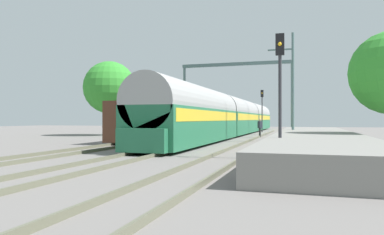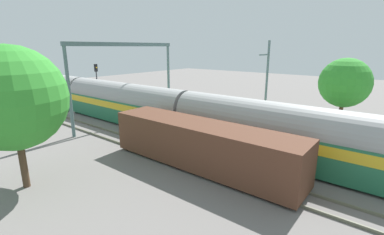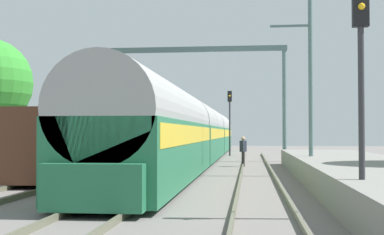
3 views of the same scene
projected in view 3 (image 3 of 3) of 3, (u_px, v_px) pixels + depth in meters
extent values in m
plane|color=slate|center=(141.00, 192.00, 17.29)|extent=(120.00, 120.00, 0.00)
cube|color=#61614D|center=(8.00, 188.00, 17.80)|extent=(0.08, 60.00, 0.16)
cube|color=#61614D|center=(48.00, 188.00, 17.64)|extent=(0.08, 60.00, 0.16)
cube|color=#61614D|center=(120.00, 189.00, 17.37)|extent=(0.08, 60.00, 0.16)
cube|color=#61614D|center=(163.00, 190.00, 17.22)|extent=(0.08, 60.00, 0.16)
cube|color=#61614D|center=(238.00, 191.00, 16.94)|extent=(0.08, 60.00, 0.16)
cube|color=#61614D|center=(283.00, 191.00, 16.79)|extent=(0.08, 60.00, 0.16)
cube|color=gray|center=(368.00, 175.00, 18.45)|extent=(4.40, 28.00, 0.90)
cube|color=#236B47|center=(157.00, 151.00, 20.15)|extent=(2.90, 16.00, 2.20)
cube|color=gold|center=(157.00, 134.00, 20.17)|extent=(2.93, 15.36, 0.64)
cylinder|color=#999999|center=(157.00, 117.00, 20.19)|extent=(2.84, 16.00, 2.84)
cube|color=#236B47|center=(198.00, 143.00, 36.39)|extent=(2.90, 16.00, 2.20)
cube|color=gold|center=(198.00, 133.00, 36.41)|extent=(2.93, 15.36, 0.64)
cylinder|color=#999999|center=(198.00, 124.00, 36.43)|extent=(2.84, 16.00, 2.84)
cube|color=#236B47|center=(214.00, 139.00, 52.64)|extent=(2.90, 16.00, 2.20)
cube|color=gold|center=(214.00, 133.00, 52.66)|extent=(2.93, 15.36, 0.64)
cylinder|color=#999999|center=(214.00, 126.00, 52.68)|extent=(2.84, 16.00, 2.84)
cube|color=#236B47|center=(93.00, 188.00, 11.94)|extent=(2.40, 0.50, 1.10)
cube|color=#563323|center=(87.00, 142.00, 24.24)|extent=(2.80, 13.00, 2.70)
cube|color=black|center=(87.00, 170.00, 24.20)|extent=(2.52, 11.96, 0.10)
cylinder|color=black|center=(243.00, 159.00, 30.08)|extent=(0.25, 0.25, 0.85)
cube|color=#232833|center=(243.00, 146.00, 30.10)|extent=(0.41, 0.47, 0.64)
sphere|color=tan|center=(243.00, 139.00, 30.11)|extent=(0.24, 0.24, 0.24)
cylinder|color=#2D2D33|center=(362.00, 123.00, 11.89)|extent=(0.14, 0.14, 4.39)
cube|color=black|center=(360.00, 7.00, 11.97)|extent=(0.36, 0.20, 0.90)
sphere|color=yellow|center=(362.00, 6.00, 11.85)|extent=(0.16, 0.16, 0.16)
cylinder|color=#2D2D33|center=(230.00, 129.00, 43.81)|extent=(0.14, 0.14, 4.54)
cube|color=black|center=(230.00, 96.00, 43.88)|extent=(0.36, 0.20, 0.90)
sphere|color=yellow|center=(230.00, 96.00, 43.76)|extent=(0.16, 0.16, 0.16)
cylinder|color=slate|center=(113.00, 107.00, 36.49)|extent=(0.28, 0.28, 7.50)
cylinder|color=slate|center=(284.00, 106.00, 35.19)|extent=(0.28, 0.28, 7.50)
cube|color=slate|center=(197.00, 49.00, 35.95)|extent=(12.22, 0.24, 0.36)
cylinder|color=slate|center=(311.00, 87.00, 23.54)|extent=(0.20, 0.20, 8.00)
cube|color=slate|center=(290.00, 26.00, 23.72)|extent=(1.80, 0.10, 0.10)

